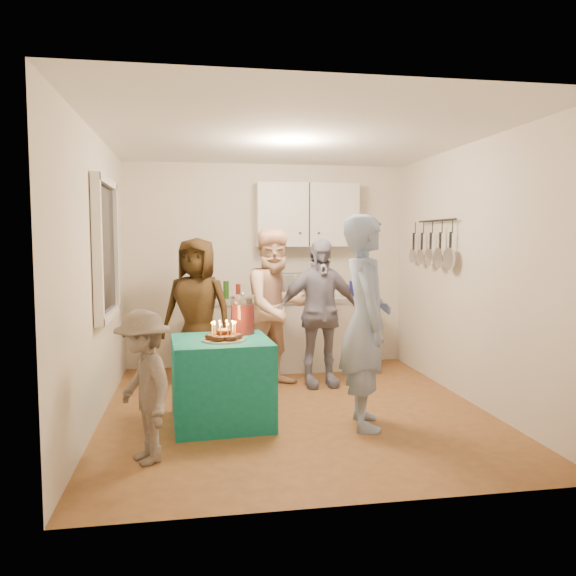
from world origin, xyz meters
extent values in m
plane|color=brown|center=(0.00, 0.00, 0.00)|extent=(4.00, 4.00, 0.00)
plane|color=white|center=(0.00, 0.00, 2.60)|extent=(4.00, 4.00, 0.00)
plane|color=silver|center=(0.00, 2.00, 1.30)|extent=(3.60, 3.60, 0.00)
plane|color=silver|center=(-1.80, 0.00, 1.30)|extent=(4.00, 4.00, 0.00)
plane|color=silver|center=(1.80, 0.00, 1.30)|extent=(4.00, 4.00, 0.00)
cube|color=black|center=(-1.77, 0.30, 1.55)|extent=(0.04, 1.00, 1.20)
cube|color=white|center=(0.20, 1.70, 0.43)|extent=(2.20, 0.58, 0.86)
cube|color=beige|center=(0.20, 1.70, 0.89)|extent=(2.24, 0.62, 0.05)
cube|color=white|center=(0.50, 1.85, 1.95)|extent=(1.30, 0.30, 0.80)
cube|color=black|center=(1.72, 0.70, 1.60)|extent=(0.12, 1.00, 0.60)
imported|color=white|center=(0.42, 1.70, 1.06)|extent=(0.56, 0.40, 0.30)
cube|color=#12786A|center=(-0.71, -0.29, 0.38)|extent=(0.90, 0.90, 0.76)
cylinder|color=red|center=(-0.49, -0.03, 0.93)|extent=(0.22, 0.22, 0.34)
imported|color=#8EA4CF|center=(0.53, -0.58, 0.93)|extent=(0.53, 0.73, 1.85)
imported|color=brown|center=(-0.91, 1.17, 0.83)|extent=(0.95, 0.79, 1.66)
imported|color=#FFAB85|center=(-0.04, 0.89, 0.88)|extent=(1.06, 0.96, 1.77)
imported|color=#141036|center=(0.43, 0.82, 0.83)|extent=(1.00, 0.48, 1.65)
imported|color=#63574F|center=(-1.32, -1.08, 0.57)|extent=(0.69, 0.84, 1.14)
camera|label=1|loc=(-0.94, -5.23, 1.65)|focal=35.00mm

